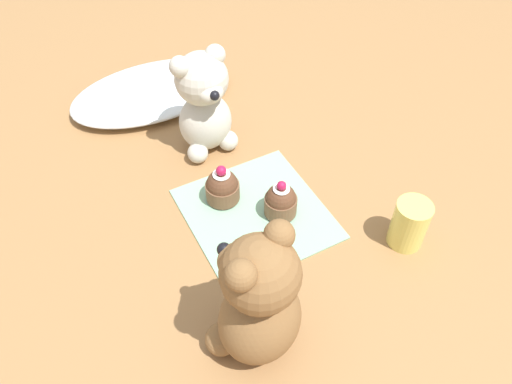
# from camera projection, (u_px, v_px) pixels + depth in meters

# --- Properties ---
(ground_plane) EXTENTS (4.00, 4.00, 0.00)m
(ground_plane) POSITION_uv_depth(u_px,v_px,m) (256.00, 214.00, 0.86)
(ground_plane) COLOR #9E7042
(knitted_placemat) EXTENTS (0.23, 0.24, 0.01)m
(knitted_placemat) POSITION_uv_depth(u_px,v_px,m) (256.00, 213.00, 0.86)
(knitted_placemat) COLOR #8EBC99
(knitted_placemat) RESTS_ON ground_plane
(tulle_cloth) EXTENTS (0.35, 0.21, 0.04)m
(tulle_cloth) POSITION_uv_depth(u_px,v_px,m) (152.00, 91.00, 1.06)
(tulle_cloth) COLOR white
(tulle_cloth) RESTS_ON ground_plane
(teddy_bear_cream) EXTENTS (0.11, 0.11, 0.21)m
(teddy_bear_cream) POSITION_uv_depth(u_px,v_px,m) (203.00, 104.00, 0.90)
(teddy_bear_cream) COLOR beige
(teddy_bear_cream) RESTS_ON ground_plane
(teddy_bear_tan) EXTENTS (0.15, 0.14, 0.23)m
(teddy_bear_tan) POSITION_uv_depth(u_px,v_px,m) (258.00, 302.00, 0.62)
(teddy_bear_tan) COLOR olive
(teddy_bear_tan) RESTS_ON ground_plane
(cupcake_near_cream_bear) EXTENTS (0.06, 0.06, 0.07)m
(cupcake_near_cream_bear) POSITION_uv_depth(u_px,v_px,m) (222.00, 187.00, 0.86)
(cupcake_near_cream_bear) COLOR brown
(cupcake_near_cream_bear) RESTS_ON knitted_placemat
(cupcake_near_tan_bear) EXTENTS (0.06, 0.06, 0.07)m
(cupcake_near_tan_bear) POSITION_uv_depth(u_px,v_px,m) (281.00, 201.00, 0.83)
(cupcake_near_tan_bear) COLOR brown
(cupcake_near_tan_bear) RESTS_ON knitted_placemat
(juice_glass) EXTENTS (0.06, 0.06, 0.09)m
(juice_glass) POSITION_uv_depth(u_px,v_px,m) (409.00, 224.00, 0.79)
(juice_glass) COLOR #EADB66
(juice_glass) RESTS_ON ground_plane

